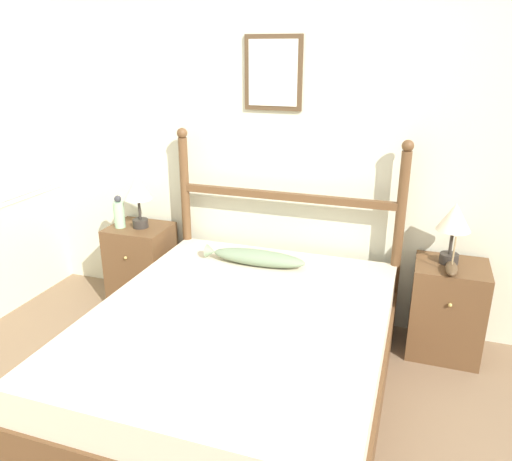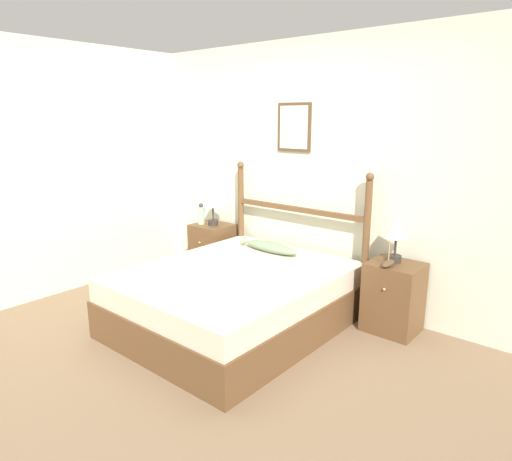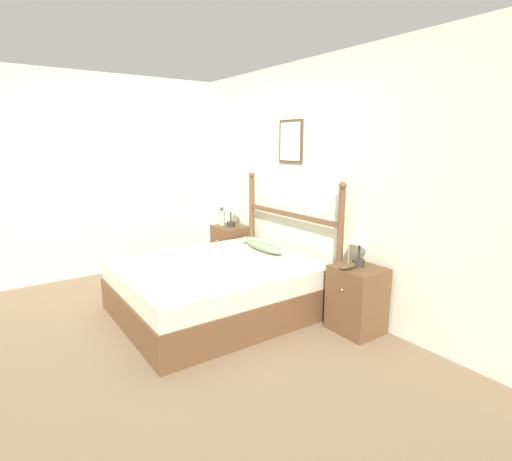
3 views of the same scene
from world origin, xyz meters
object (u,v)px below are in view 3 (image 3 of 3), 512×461
nightstand_left (231,248)px  model_boat (348,266)px  nightstand_right (357,299)px  bottle (222,217)px  bed (219,288)px  table_lamp_right (360,236)px  fish_pillow (263,246)px  table_lamp_left (231,206)px

nightstand_left → model_boat: (2.19, -0.12, 0.34)m
nightstand_right → bottle: bottle is taller
bottle → nightstand_left: bearing=23.3°
nightstand_left → model_boat: 2.22m
bed → nightstand_right: bearing=36.4°
nightstand_right → model_boat: 0.36m
nightstand_left → table_lamp_right: table_lamp_right is taller
nightstand_left → fish_pillow: (0.99, -0.18, 0.26)m
nightstand_right → model_boat: bearing=-97.4°
bottle → model_boat: 2.32m
fish_pillow → nightstand_left: bearing=169.9°
bed → nightstand_right: size_ratio=3.14×
model_boat → bottle: bearing=178.3°
bed → nightstand_left: 1.37m
nightstand_left → table_lamp_left: 0.58m
bed → bottle: bearing=148.1°
bed → fish_pillow: fish_pillow is taller
table_lamp_right → bed: bearing=-142.0°
table_lamp_left → table_lamp_right: size_ratio=1.00×
nightstand_left → model_boat: bearing=-3.2°
nightstand_right → table_lamp_left: (-2.18, -0.00, 0.58)m
bed → bottle: bottle is taller
table_lamp_left → bottle: bearing=-161.6°
nightstand_right → fish_pillow: size_ratio=0.89×
table_lamp_left → fish_pillow: (0.96, -0.17, -0.32)m
table_lamp_right → fish_pillow: 1.25m
nightstand_right → fish_pillow: 1.26m
table_lamp_right → model_boat: table_lamp_right is taller
table_lamp_left → model_boat: table_lamp_left is taller
table_lamp_left → bottle: (-0.15, -0.05, -0.16)m
fish_pillow → table_lamp_right: bearing=9.6°
nightstand_right → table_lamp_left: table_lamp_left is taller
nightstand_right → fish_pillow: (-1.22, -0.18, 0.26)m
table_lamp_left → bottle: 0.22m
table_lamp_left → model_boat: size_ratio=1.70×
bottle → table_lamp_left: bearing=18.4°
model_boat → table_lamp_right: bearing=94.4°
table_lamp_right → table_lamp_left: bearing=-179.2°
nightstand_left → bed: bearing=-36.4°
table_lamp_right → model_boat: size_ratio=1.70×
table_lamp_left → model_boat: bearing=-3.1°
nightstand_right → model_boat: model_boat is taller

